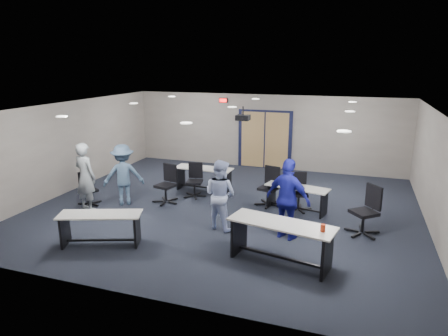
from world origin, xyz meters
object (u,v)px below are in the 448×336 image
(table_back_right, at_px, (297,194))
(chair_back_d, at_px, (299,192))
(chair_back_c, at_px, (268,187))
(chair_loose_right, at_px, (364,211))
(table_front_left, at_px, (101,224))
(table_front_right, at_px, (281,235))
(chair_loose_left, at_px, (89,189))
(person_navy, at_px, (288,199))
(chair_back_a, at_px, (165,184))
(table_back_left, at_px, (204,175))
(person_back, at_px, (123,175))
(person_gray, at_px, (85,177))
(person_lightblue, at_px, (220,195))
(chair_back_b, at_px, (194,181))

(table_back_right, xyz_separation_m, chair_back_d, (0.05, 0.06, 0.04))
(chair_back_c, relative_size, chair_loose_right, 0.93)
(table_front_left, bearing_deg, table_front_right, -13.61)
(table_front_left, height_order, table_back_right, table_back_right)
(chair_loose_left, distance_m, person_navy, 5.57)
(chair_loose_right, bearing_deg, chair_back_d, -164.04)
(chair_back_a, relative_size, chair_loose_right, 0.94)
(chair_back_d, bearing_deg, table_back_left, 149.69)
(chair_loose_left, height_order, person_back, person_back)
(table_back_right, xyz_separation_m, chair_loose_left, (-5.48, -1.38, -0.00))
(chair_loose_left, relative_size, person_navy, 0.50)
(table_front_right, bearing_deg, chair_back_a, 158.36)
(person_gray, bearing_deg, person_lightblue, -166.61)
(person_navy, xyz_separation_m, person_back, (-4.66, 0.76, -0.07))
(chair_back_b, bearing_deg, person_gray, -152.00)
(person_back, bearing_deg, table_back_right, 160.37)
(table_back_left, relative_size, chair_back_c, 1.66)
(chair_back_d, bearing_deg, chair_back_c, 157.35)
(chair_back_d, distance_m, person_gray, 5.64)
(chair_back_b, bearing_deg, person_lightblue, -63.92)
(chair_back_a, bearing_deg, chair_back_b, 64.68)
(table_front_right, distance_m, chair_back_a, 4.43)
(person_lightblue, height_order, person_navy, person_navy)
(chair_back_c, bearing_deg, chair_back_d, 7.35)
(chair_back_a, height_order, chair_back_b, chair_back_a)
(table_back_left, xyz_separation_m, person_navy, (3.03, -2.61, 0.43))
(chair_back_a, distance_m, chair_back_d, 3.67)
(table_back_right, bearing_deg, chair_loose_left, -152.89)
(table_front_right, relative_size, table_back_right, 1.24)
(chair_back_a, xyz_separation_m, person_gray, (-1.72, -1.18, 0.38))
(table_front_left, relative_size, chair_back_d, 1.82)
(person_back, bearing_deg, person_navy, 138.70)
(table_front_left, relative_size, person_navy, 1.00)
(chair_back_d, distance_m, person_lightblue, 2.40)
(table_front_right, xyz_separation_m, chair_back_b, (-3.15, 3.12, -0.08))
(table_back_left, relative_size, chair_loose_left, 1.93)
(table_back_left, relative_size, chair_back_b, 1.79)
(table_back_left, bearing_deg, chair_back_d, -13.41)
(chair_loose_left, relative_size, person_back, 0.55)
(chair_loose_right, distance_m, person_back, 6.27)
(person_navy, bearing_deg, chair_loose_right, -133.68)
(person_lightblue, bearing_deg, person_gray, 18.75)
(chair_back_b, xyz_separation_m, person_back, (-1.60, -1.19, 0.35))
(table_front_left, xyz_separation_m, table_back_right, (3.67, 3.38, -0.02))
(person_back, bearing_deg, chair_loose_right, 147.94)
(chair_back_a, bearing_deg, chair_loose_right, 8.27)
(chair_loose_left, bearing_deg, chair_back_b, -26.36)
(chair_back_a, distance_m, person_gray, 2.12)
(chair_back_d, xyz_separation_m, chair_loose_left, (-5.53, -1.44, -0.04))
(person_gray, height_order, person_lightblue, person_gray)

